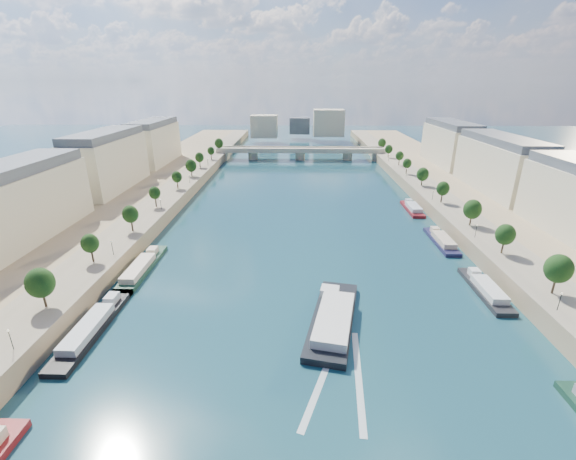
{
  "coord_description": "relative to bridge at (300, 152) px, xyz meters",
  "views": [
    {
      "loc": [
        -2.19,
        -25.12,
        49.84
      ],
      "look_at": [
        -4.86,
        90.29,
        5.0
      ],
      "focal_mm": 24.0,
      "sensor_mm": 36.0,
      "label": 1
    }
  ],
  "objects": [
    {
      "name": "bridge",
      "position": [
        0.0,
        0.0,
        0.0
      ],
      "size": [
        112.0,
        12.0,
        8.15
      ],
      "color": "#C1B79E",
      "rests_on": "ground"
    },
    {
      "name": "pave_right",
      "position": [
        57.0,
        -135.83,
        -0.03
      ],
      "size": [
        14.0,
        520.0,
        0.1
      ],
      "primitive_type": "cube",
      "color": "gray",
      "rests_on": "quay_right"
    },
    {
      "name": "lamps_left",
      "position": [
        -52.5,
        -145.83,
        2.7
      ],
      "size": [
        0.36,
        200.36,
        4.28
      ],
      "color": "black",
      "rests_on": "ground"
    },
    {
      "name": "skyline",
      "position": [
        3.19,
        83.69,
        9.57
      ],
      "size": [
        79.0,
        42.0,
        22.0
      ],
      "color": "beige",
      "rests_on": "ground"
    },
    {
      "name": "buildings_left",
      "position": [
        -85.0,
        -123.83,
        11.37
      ],
      "size": [
        16.0,
        226.0,
        23.2
      ],
      "color": "beige",
      "rests_on": "ground"
    },
    {
      "name": "trees_right",
      "position": [
        55.0,
        -125.83,
        5.39
      ],
      "size": [
        4.8,
        268.8,
        8.26
      ],
      "color": "#382B1E",
      "rests_on": "ground"
    },
    {
      "name": "moored_barges_left",
      "position": [
        -45.5,
        -206.58,
        -4.24
      ],
      "size": [
        5.0,
        117.42,
        3.6
      ],
      "color": "#191E37",
      "rests_on": "ground"
    },
    {
      "name": "quay_right",
      "position": [
        72.0,
        -135.83,
        -2.58
      ],
      "size": [
        44.0,
        520.0,
        5.0
      ],
      "primitive_type": "cube",
      "color": "#9E8460",
      "rests_on": "ground"
    },
    {
      "name": "ground",
      "position": [
        0.0,
        -135.83,
        -5.08
      ],
      "size": [
        700.0,
        700.0,
        0.0
      ],
      "primitive_type": "plane",
      "color": "#0D2C3B",
      "rests_on": "ground"
    },
    {
      "name": "buildings_right",
      "position": [
        85.0,
        -123.83,
        11.37
      ],
      "size": [
        16.0,
        226.0,
        23.2
      ],
      "color": "beige",
      "rests_on": "ground"
    },
    {
      "name": "pave_left",
      "position": [
        -57.0,
        -135.83,
        -0.03
      ],
      "size": [
        14.0,
        520.0,
        0.1
      ],
      "primitive_type": "cube",
      "color": "gray",
      "rests_on": "quay_left"
    },
    {
      "name": "trees_left",
      "position": [
        -55.0,
        -133.83,
        5.39
      ],
      "size": [
        4.8,
        268.8,
        8.26
      ],
      "color": "#382B1E",
      "rests_on": "ground"
    },
    {
      "name": "moored_barges_right",
      "position": [
        45.5,
        -180.79,
        -4.24
      ],
      "size": [
        5.0,
        163.28,
        3.6
      ],
      "color": "black",
      "rests_on": "ground"
    },
    {
      "name": "tour_barge",
      "position": [
        6.05,
        -189.1,
        -3.89
      ],
      "size": [
        14.69,
        31.4,
        4.11
      ],
      "rotation": [
        0.0,
        0.0,
        -0.21
      ],
      "color": "black",
      "rests_on": "ground"
    },
    {
      "name": "wake",
      "position": [
        6.05,
        -205.64,
        -5.06
      ],
      "size": [
        12.88,
        26.01,
        0.04
      ],
      "color": "silver",
      "rests_on": "ground"
    },
    {
      "name": "quay_left",
      "position": [
        -72.0,
        -135.83,
        -2.58
      ],
      "size": [
        44.0,
        520.0,
        5.0
      ],
      "primitive_type": "cube",
      "color": "#9E8460",
      "rests_on": "ground"
    },
    {
      "name": "lamps_right",
      "position": [
        52.5,
        -130.83,
        2.7
      ],
      "size": [
        0.36,
        200.36,
        4.28
      ],
      "color": "black",
      "rests_on": "ground"
    }
  ]
}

